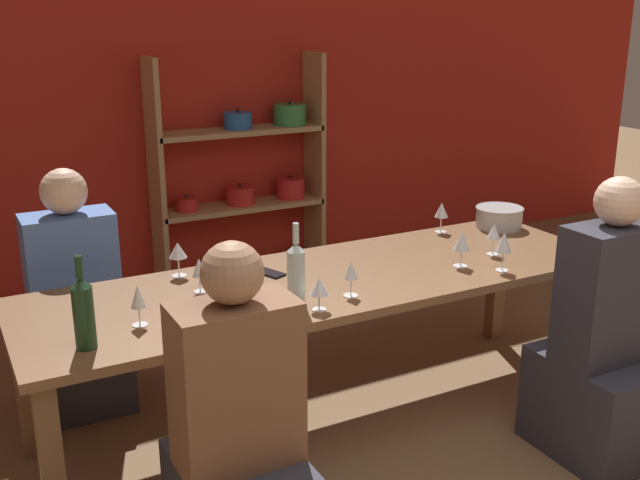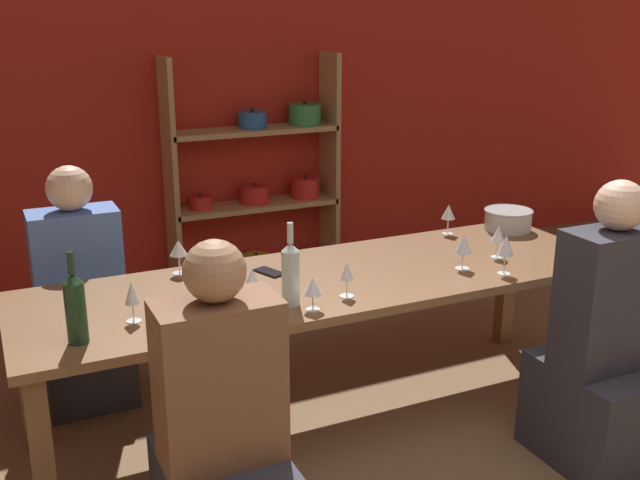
% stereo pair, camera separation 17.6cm
% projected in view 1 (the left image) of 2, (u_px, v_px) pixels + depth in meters
% --- Properties ---
extents(wall_back_red, '(8.80, 0.06, 2.70)m').
position_uv_depth(wall_back_red, '(174.00, 94.00, 5.12)').
color(wall_back_red, red).
rests_on(wall_back_red, ground_plane).
extents(shelf_unit, '(1.23, 0.30, 1.62)m').
position_uv_depth(shelf_unit, '(248.00, 190.00, 5.35)').
color(shelf_unit, tan).
rests_on(shelf_unit, ground_plane).
extents(dining_table, '(2.81, 0.87, 0.73)m').
position_uv_depth(dining_table, '(330.00, 292.00, 3.47)').
color(dining_table, brown).
rests_on(dining_table, ground_plane).
extents(mixing_bowl, '(0.27, 0.27, 0.12)m').
position_uv_depth(mixing_bowl, '(499.00, 216.00, 4.21)').
color(mixing_bowl, '#B7BABC').
rests_on(mixing_bowl, dining_table).
extents(wine_bottle_green, '(0.08, 0.08, 0.35)m').
position_uv_depth(wine_bottle_green, '(83.00, 312.00, 2.68)').
color(wine_bottle_green, '#19381E').
rests_on(wine_bottle_green, dining_table).
extents(wine_bottle_dark, '(0.07, 0.07, 0.36)m').
position_uv_depth(wine_bottle_dark, '(296.00, 273.00, 3.07)').
color(wine_bottle_dark, '#B2C6C1').
rests_on(wine_bottle_dark, dining_table).
extents(wine_glass_red_a, '(0.07, 0.07, 0.19)m').
position_uv_depth(wine_glass_red_a, '(504.00, 243.00, 3.48)').
color(wine_glass_red_a, white).
rests_on(wine_glass_red_a, dining_table).
extents(wine_glass_empty_a, '(0.06, 0.06, 0.16)m').
position_uv_depth(wine_glass_empty_a, '(351.00, 272.00, 3.18)').
color(wine_glass_empty_a, white).
rests_on(wine_glass_empty_a, dining_table).
extents(wine_glass_empty_b, '(0.08, 0.08, 0.17)m').
position_uv_depth(wine_glass_empty_b, '(462.00, 242.00, 3.55)').
color(wine_glass_empty_b, white).
rests_on(wine_glass_empty_b, dining_table).
extents(wine_glass_red_b, '(0.08, 0.08, 0.16)m').
position_uv_depth(wine_glass_red_b, '(178.00, 251.00, 3.42)').
color(wine_glass_red_b, white).
rests_on(wine_glass_red_b, dining_table).
extents(wine_glass_empty_c, '(0.08, 0.08, 0.14)m').
position_uv_depth(wine_glass_empty_c, '(319.00, 287.00, 3.03)').
color(wine_glass_empty_c, white).
rests_on(wine_glass_empty_c, dining_table).
extents(wine_glass_red_c, '(0.08, 0.08, 0.15)m').
position_uv_depth(wine_glass_red_c, '(258.00, 291.00, 2.97)').
color(wine_glass_red_c, white).
rests_on(wine_glass_red_c, dining_table).
extents(wine_glass_empty_d, '(0.07, 0.07, 0.16)m').
position_uv_depth(wine_glass_empty_d, '(494.00, 232.00, 3.72)').
color(wine_glass_empty_d, white).
rests_on(wine_glass_empty_d, dining_table).
extents(wine_glass_empty_e, '(0.08, 0.08, 0.17)m').
position_uv_depth(wine_glass_empty_e, '(442.00, 211.00, 4.10)').
color(wine_glass_empty_e, white).
rests_on(wine_glass_empty_e, dining_table).
extents(wine_glass_red_d, '(0.06, 0.06, 0.17)m').
position_uv_depth(wine_glass_red_d, '(138.00, 298.00, 2.88)').
color(wine_glass_red_d, white).
rests_on(wine_glass_red_d, dining_table).
extents(wine_glass_red_e, '(0.07, 0.07, 0.16)m').
position_uv_depth(wine_glass_red_e, '(258.00, 280.00, 3.07)').
color(wine_glass_red_e, white).
rests_on(wine_glass_red_e, dining_table).
extents(wine_glass_empty_f, '(0.06, 0.06, 0.15)m').
position_uv_depth(wine_glass_empty_f, '(199.00, 268.00, 3.23)').
color(wine_glass_empty_f, white).
rests_on(wine_glass_empty_f, dining_table).
extents(cell_phone, '(0.12, 0.17, 0.01)m').
position_uv_depth(cell_phone, '(270.00, 273.00, 3.48)').
color(cell_phone, black).
rests_on(cell_phone, dining_table).
extents(person_near_a, '(0.42, 0.52, 1.26)m').
position_uv_depth(person_near_a, '(601.00, 357.00, 3.25)').
color(person_near_a, '#2D2D38').
rests_on(person_near_a, ground_plane).
extents(person_far_a, '(0.42, 0.53, 1.20)m').
position_uv_depth(person_far_a, '(77.00, 320.00, 3.69)').
color(person_far_a, '#2D2D38').
rests_on(person_far_a, ground_plane).
extents(person_near_b, '(0.41, 0.52, 1.21)m').
position_uv_depth(person_near_b, '(239.00, 456.00, 2.56)').
color(person_near_b, '#2D2D38').
rests_on(person_near_b, ground_plane).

